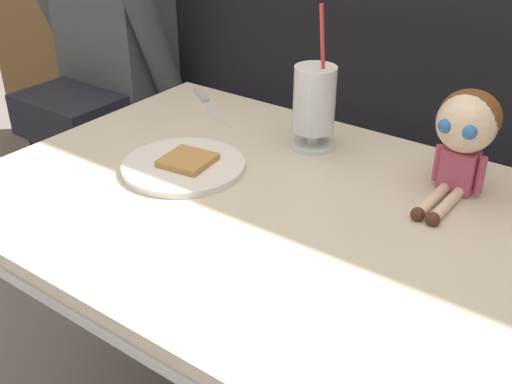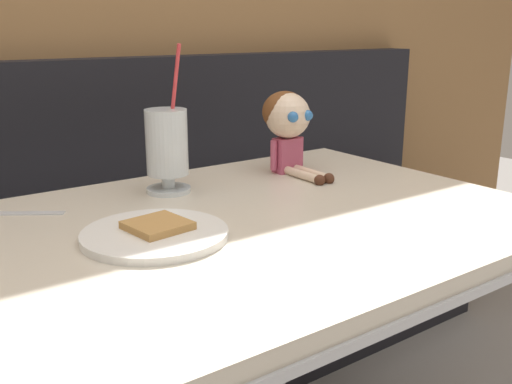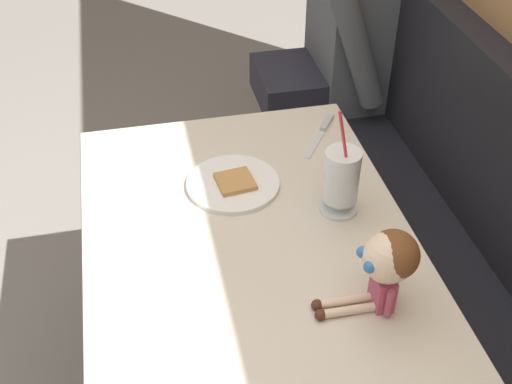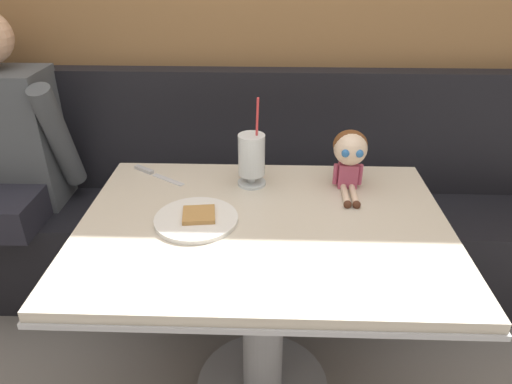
{
  "view_description": "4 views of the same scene",
  "coord_description": "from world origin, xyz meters",
  "px_view_note": "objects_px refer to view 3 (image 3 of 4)",
  "views": [
    {
      "loc": [
        0.57,
        -0.64,
        1.31
      ],
      "look_at": [
        0.01,
        0.14,
        0.77
      ],
      "focal_mm": 43.25,
      "sensor_mm": 36.0,
      "label": 1
    },
    {
      "loc": [
        -0.61,
        -0.68,
        1.09
      ],
      "look_at": [
        0.02,
        0.2,
        0.78
      ],
      "focal_mm": 41.12,
      "sensor_mm": 36.0,
      "label": 2
    },
    {
      "loc": [
        1.17,
        -0.05,
        1.83
      ],
      "look_at": [
        -0.02,
        0.2,
        0.86
      ],
      "focal_mm": 46.12,
      "sensor_mm": 36.0,
      "label": 3
    },
    {
      "loc": [
        0.02,
        -0.99,
        1.48
      ],
      "look_at": [
        -0.02,
        0.18,
        0.84
      ],
      "focal_mm": 32.75,
      "sensor_mm": 36.0,
      "label": 4
    }
  ],
  "objects_px": {
    "butter_knife": "(323,128)",
    "seated_doll": "(388,262)",
    "milkshake_glass": "(341,178)",
    "toast_plate": "(233,183)",
    "diner_patron": "(340,28)"
  },
  "relations": [
    {
      "from": "toast_plate",
      "to": "milkshake_glass",
      "type": "bearing_deg",
      "value": 57.76
    },
    {
      "from": "milkshake_glass",
      "to": "butter_knife",
      "type": "xyz_separation_m",
      "value": [
        -0.37,
        0.07,
        -0.1
      ]
    },
    {
      "from": "milkshake_glass",
      "to": "seated_doll",
      "type": "height_order",
      "value": "milkshake_glass"
    },
    {
      "from": "seated_doll",
      "to": "diner_patron",
      "type": "distance_m",
      "value": 1.4
    },
    {
      "from": "milkshake_glass",
      "to": "butter_knife",
      "type": "bearing_deg",
      "value": 169.08
    },
    {
      "from": "toast_plate",
      "to": "butter_knife",
      "type": "bearing_deg",
      "value": 123.91
    },
    {
      "from": "milkshake_glass",
      "to": "seated_doll",
      "type": "relative_size",
      "value": 1.44
    },
    {
      "from": "butter_knife",
      "to": "diner_patron",
      "type": "relative_size",
      "value": 0.25
    },
    {
      "from": "toast_plate",
      "to": "seated_doll",
      "type": "bearing_deg",
      "value": 26.42
    },
    {
      "from": "milkshake_glass",
      "to": "seated_doll",
      "type": "bearing_deg",
      "value": -1.32
    },
    {
      "from": "milkshake_glass",
      "to": "seated_doll",
      "type": "distance_m",
      "value": 0.32
    },
    {
      "from": "butter_knife",
      "to": "seated_doll",
      "type": "relative_size",
      "value": 0.94
    },
    {
      "from": "toast_plate",
      "to": "butter_knife",
      "type": "distance_m",
      "value": 0.38
    },
    {
      "from": "toast_plate",
      "to": "diner_patron",
      "type": "relative_size",
      "value": 0.31
    },
    {
      "from": "seated_doll",
      "to": "milkshake_glass",
      "type": "bearing_deg",
      "value": 178.68
    }
  ]
}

